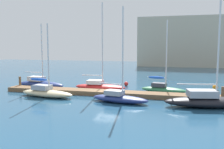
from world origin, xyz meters
TOP-DOWN VIEW (x-y plane):
  - ground_plane at (0.00, 0.00)m, footprint 120.00×120.00m
  - dock_pier at (0.00, 0.00)m, footprint 23.40×1.91m
  - dock_piling_near_end at (-11.30, 0.81)m, footprint 0.28×0.28m
  - dock_piling_far_end at (11.30, -0.81)m, footprint 0.28×0.28m
  - sailboat_0 at (-9.42, 2.26)m, footprint 6.56×2.34m
  - sailboat_1 at (-5.80, -2.55)m, footprint 6.25×2.60m
  - sailboat_2 at (-1.79, 2.86)m, footprint 6.20×2.19m
  - sailboat_3 at (2.10, -3.05)m, footprint 5.68×2.59m
  - sailboat_4 at (5.63, 3.09)m, footprint 5.31×2.49m
  - sailboat_5 at (10.04, -2.77)m, footprint 8.23×3.85m
  - mooring_buoy_orange at (11.56, 6.49)m, footprint 0.65×0.65m
  - mooring_buoy_red at (0.63, 6.74)m, footprint 0.55×0.55m
  - harbor_building_distant at (7.81, 45.83)m, footprint 22.74×13.73m

SIDE VIEW (x-z plane):
  - ground_plane at x=0.00m, z-range 0.00..0.00m
  - dock_pier at x=0.00m, z-range 0.00..0.47m
  - mooring_buoy_red at x=0.63m, z-range 0.00..0.55m
  - mooring_buoy_orange at x=11.56m, z-range 0.00..0.65m
  - sailboat_3 at x=2.10m, z-range -3.87..4.85m
  - sailboat_4 at x=5.63m, z-range -3.52..4.54m
  - sailboat_2 at x=-1.79m, z-range -4.59..5.62m
  - sailboat_1 at x=-5.80m, z-range -3.21..4.25m
  - sailboat_0 at x=-9.42m, z-range -3.41..4.55m
  - sailboat_5 at x=10.04m, z-range -5.34..6.58m
  - dock_piling_near_end at x=-11.30m, z-range 0.00..1.53m
  - dock_piling_far_end at x=11.30m, z-range 0.00..1.53m
  - harbor_building_distant at x=7.81m, z-range 0.00..12.64m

